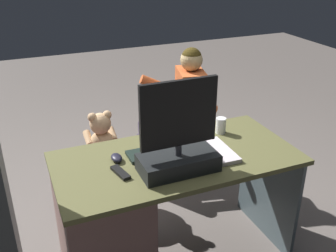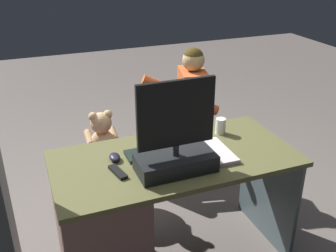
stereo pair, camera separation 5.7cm
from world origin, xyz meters
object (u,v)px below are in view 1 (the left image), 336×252
keyboard (163,151)px  tv_remote (120,173)px  person (181,107)px  monitor (178,147)px  teddy_bear (101,135)px  office_chair_teddy (105,177)px  computer_mouse (117,158)px  desk (119,221)px  cup (221,126)px  visitor_chair (189,145)px

keyboard → tv_remote: keyboard is taller
tv_remote → person: size_ratio=0.13×
monitor → teddy_bear: (0.22, -0.87, -0.29)m
office_chair_teddy → person: size_ratio=0.44×
office_chair_teddy → teddy_bear: size_ratio=1.47×
computer_mouse → person: 1.11m
desk → tv_remote: size_ratio=9.28×
tv_remote → office_chair_teddy: (-0.08, -0.78, -0.51)m
keyboard → teddy_bear: size_ratio=1.25×
computer_mouse → tv_remote: computer_mouse is taller
teddy_bear → person: bearing=-167.6°
cup → teddy_bear: 0.88m
keyboard → visitor_chair: (-0.58, -0.83, -0.49)m
keyboard → tv_remote: 0.32m
monitor → teddy_bear: bearing=-75.9°
office_chair_teddy → teddy_bear: 0.35m
keyboard → tv_remote: bearing=23.8°
tv_remote → office_chair_teddy: size_ratio=0.30×
desk → office_chair_teddy: (-0.09, -0.72, -0.15)m
desk → monitor: size_ratio=2.74×
keyboard → cup: cup is taller
visitor_chair → teddy_bear: bearing=12.5°
monitor → visitor_chair: bearing=-118.9°
teddy_bear → visitor_chair: teddy_bear is taller
keyboard → computer_mouse: bearing=-2.7°
desk → tv_remote: (-0.01, 0.06, 0.36)m
office_chair_teddy → tv_remote: bearing=84.2°
cup → person: (-0.05, -0.71, -0.15)m
monitor → office_chair_teddy: size_ratio=1.02×
monitor → cup: 0.54m
tv_remote → person: bearing=-142.1°
monitor → visitor_chair: size_ratio=1.06×
desk → office_chair_teddy: 0.74m
teddy_bear → person: size_ratio=0.30×
office_chair_teddy → desk: bearing=83.0°
monitor → person: bearing=-115.2°
cup → visitor_chair: size_ratio=0.21×
visitor_chair → monitor: bearing=61.1°
keyboard → person: (-0.48, -0.81, -0.11)m
keyboard → cup: 0.45m
office_chair_teddy → visitor_chair: (-0.80, -0.19, 0.01)m
desk → teddy_bear: size_ratio=4.14×
keyboard → tv_remote: size_ratio=2.80×
office_chair_teddy → person: bearing=-166.8°
cup → teddy_bear: size_ratio=0.30×
monitor → tv_remote: bearing=-15.0°
office_chair_teddy → keyboard: bearing=108.5°
computer_mouse → office_chair_teddy: 0.82m
teddy_bear → person: (-0.70, -0.15, 0.04)m
monitor → keyboard: (0.00, -0.21, -0.13)m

